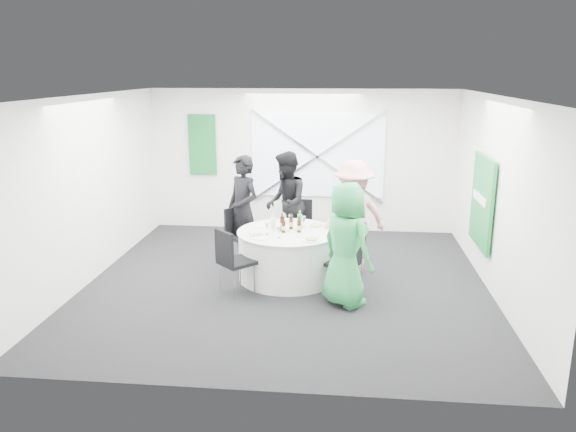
# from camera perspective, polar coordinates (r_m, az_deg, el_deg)

# --- Properties ---
(floor) EXTENTS (6.00, 6.00, 0.00)m
(floor) POSITION_cam_1_polar(r_m,az_deg,el_deg) (8.64, -0.14, -6.77)
(floor) COLOR black
(floor) RESTS_ON ground
(ceiling) EXTENTS (6.00, 6.00, 0.00)m
(ceiling) POSITION_cam_1_polar(r_m,az_deg,el_deg) (8.04, -0.15, 12.13)
(ceiling) COLOR white
(ceiling) RESTS_ON wall_back
(wall_back) EXTENTS (6.00, 0.00, 6.00)m
(wall_back) POSITION_cam_1_polar(r_m,az_deg,el_deg) (11.16, 1.46, 5.62)
(wall_back) COLOR white
(wall_back) RESTS_ON floor
(wall_front) EXTENTS (6.00, 0.00, 6.00)m
(wall_front) POSITION_cam_1_polar(r_m,az_deg,el_deg) (5.36, -3.47, -4.51)
(wall_front) COLOR white
(wall_front) RESTS_ON floor
(wall_left) EXTENTS (0.00, 6.00, 6.00)m
(wall_left) POSITION_cam_1_polar(r_m,az_deg,el_deg) (9.04, -19.44, 2.62)
(wall_left) COLOR white
(wall_left) RESTS_ON floor
(wall_right) EXTENTS (0.00, 6.00, 6.00)m
(wall_right) POSITION_cam_1_polar(r_m,az_deg,el_deg) (8.47, 20.50, 1.75)
(wall_right) COLOR white
(wall_right) RESTS_ON floor
(window_panel) EXTENTS (2.60, 0.03, 1.60)m
(window_panel) POSITION_cam_1_polar(r_m,az_deg,el_deg) (11.09, 3.00, 6.07)
(window_panel) COLOR white
(window_panel) RESTS_ON wall_back
(window_brace_a) EXTENTS (2.63, 0.05, 1.84)m
(window_brace_a) POSITION_cam_1_polar(r_m,az_deg,el_deg) (11.05, 2.99, 6.04)
(window_brace_a) COLOR silver
(window_brace_a) RESTS_ON window_panel
(window_brace_b) EXTENTS (2.63, 0.05, 1.84)m
(window_brace_b) POSITION_cam_1_polar(r_m,az_deg,el_deg) (11.05, 2.99, 6.04)
(window_brace_b) COLOR silver
(window_brace_b) RESTS_ON window_panel
(green_banner) EXTENTS (0.55, 0.04, 1.20)m
(green_banner) POSITION_cam_1_polar(r_m,az_deg,el_deg) (11.40, -8.70, 7.17)
(green_banner) COLOR #13632F
(green_banner) RESTS_ON wall_back
(green_sign) EXTENTS (0.05, 1.20, 1.40)m
(green_sign) POSITION_cam_1_polar(r_m,az_deg,el_deg) (9.06, 19.10, 1.38)
(green_sign) COLOR #177E32
(green_sign) RESTS_ON wall_right
(banquet_table) EXTENTS (1.56, 1.56, 0.76)m
(banquet_table) POSITION_cam_1_polar(r_m,az_deg,el_deg) (8.69, 0.00, -3.95)
(banquet_table) COLOR silver
(banquet_table) RESTS_ON floor
(chair_back) EXTENTS (0.46, 0.47, 0.96)m
(chair_back) POSITION_cam_1_polar(r_m,az_deg,el_deg) (9.79, 1.18, -0.69)
(chair_back) COLOR black
(chair_back) RESTS_ON floor
(chair_back_left) EXTENTS (0.59, 0.59, 0.93)m
(chair_back_left) POSITION_cam_1_polar(r_m,az_deg,el_deg) (9.41, -5.03, -1.50)
(chair_back_left) COLOR black
(chair_back_left) RESTS_ON floor
(chair_back_right) EXTENTS (0.50, 0.49, 0.86)m
(chair_back_right) POSITION_cam_1_polar(r_m,az_deg,el_deg) (8.94, 6.75, -2.71)
(chair_back_right) COLOR black
(chair_back_right) RESTS_ON floor
(chair_front_right) EXTENTS (0.55, 0.55, 0.88)m
(chair_front_right) POSITION_cam_1_polar(r_m,az_deg,el_deg) (8.12, 6.07, -4.38)
(chair_front_right) COLOR black
(chair_front_right) RESTS_ON floor
(chair_front_left) EXTENTS (0.63, 0.63, 0.97)m
(chair_front_left) POSITION_cam_1_polar(r_m,az_deg,el_deg) (8.04, -5.75, -4.16)
(chair_front_left) COLOR black
(chair_front_left) RESTS_ON floor
(person_man_back_left) EXTENTS (0.79, 0.76, 1.81)m
(person_man_back_left) POSITION_cam_1_polar(r_m,az_deg,el_deg) (9.30, -4.59, 0.62)
(person_man_back_left) COLOR black
(person_man_back_left) RESTS_ON floor
(person_man_back) EXTENTS (0.59, 0.93, 1.80)m
(person_man_back) POSITION_cam_1_polar(r_m,az_deg,el_deg) (9.75, -0.23, 1.30)
(person_man_back) COLOR black
(person_man_back) RESTS_ON floor
(person_woman_pink) EXTENTS (1.28, 0.98, 1.80)m
(person_woman_pink) POSITION_cam_1_polar(r_m,az_deg,el_deg) (8.94, 6.61, -0.04)
(person_woman_pink) COLOR pink
(person_woman_pink) RESTS_ON floor
(person_woman_green) EXTENTS (0.98, 0.98, 1.72)m
(person_woman_green) POSITION_cam_1_polar(r_m,az_deg,el_deg) (7.64, 5.92, -2.90)
(person_woman_green) COLOR green
(person_woman_green) RESTS_ON floor
(plate_back) EXTENTS (0.25, 0.25, 0.01)m
(plate_back) POSITION_cam_1_polar(r_m,az_deg,el_deg) (9.08, -0.11, -0.58)
(plate_back) COLOR white
(plate_back) RESTS_ON banquet_table
(plate_back_left) EXTENTS (0.29, 0.29, 0.01)m
(plate_back_left) POSITION_cam_1_polar(r_m,az_deg,el_deg) (8.87, -2.66, -0.98)
(plate_back_left) COLOR white
(plate_back_left) RESTS_ON banquet_table
(plate_back_right) EXTENTS (0.28, 0.28, 0.04)m
(plate_back_right) POSITION_cam_1_polar(r_m,az_deg,el_deg) (8.80, 2.89, -1.04)
(plate_back_right) COLOR white
(plate_back_right) RESTS_ON banquet_table
(plate_front_right) EXTENTS (0.26, 0.26, 0.04)m
(plate_front_right) POSITION_cam_1_polar(r_m,az_deg,el_deg) (8.11, 2.40, -2.42)
(plate_front_right) COLOR white
(plate_front_right) RESTS_ON banquet_table
(plate_front_left) EXTENTS (0.27, 0.27, 0.01)m
(plate_front_left) POSITION_cam_1_polar(r_m,az_deg,el_deg) (8.23, -2.85, -2.23)
(plate_front_left) COLOR white
(plate_front_left) RESTS_ON banquet_table
(napkin) EXTENTS (0.22, 0.20, 0.05)m
(napkin) POSITION_cam_1_polar(r_m,az_deg,el_deg) (8.32, -3.30, -1.81)
(napkin) COLOR silver
(napkin) RESTS_ON plate_front_left
(beer_bottle_a) EXTENTS (0.06, 0.06, 0.28)m
(beer_bottle_a) POSITION_cam_1_polar(r_m,az_deg,el_deg) (8.57, -0.61, -0.82)
(beer_bottle_a) COLOR #381E0A
(beer_bottle_a) RESTS_ON banquet_table
(beer_bottle_b) EXTENTS (0.06, 0.06, 0.25)m
(beer_bottle_b) POSITION_cam_1_polar(r_m,az_deg,el_deg) (8.67, 0.32, -0.72)
(beer_bottle_b) COLOR #381E0A
(beer_bottle_b) RESTS_ON banquet_table
(beer_bottle_c) EXTENTS (0.06, 0.06, 0.25)m
(beer_bottle_c) POSITION_cam_1_polar(r_m,az_deg,el_deg) (8.50, 1.13, -1.06)
(beer_bottle_c) COLOR #381E0A
(beer_bottle_c) RESTS_ON banquet_table
(beer_bottle_d) EXTENTS (0.06, 0.06, 0.24)m
(beer_bottle_d) POSITION_cam_1_polar(r_m,az_deg,el_deg) (8.48, -0.46, -1.10)
(beer_bottle_d) COLOR #381E0A
(beer_bottle_d) RESTS_ON banquet_table
(green_water_bottle) EXTENTS (0.08, 0.08, 0.30)m
(green_water_bottle) POSITION_cam_1_polar(r_m,az_deg,el_deg) (8.63, 1.21, -0.63)
(green_water_bottle) COLOR green
(green_water_bottle) RESTS_ON banquet_table
(clear_water_bottle) EXTENTS (0.08, 0.08, 0.27)m
(clear_water_bottle) POSITION_cam_1_polar(r_m,az_deg,el_deg) (8.57, -1.54, -0.84)
(clear_water_bottle) COLOR white
(clear_water_bottle) RESTS_ON banquet_table
(wine_glass_a) EXTENTS (0.07, 0.07, 0.17)m
(wine_glass_a) POSITION_cam_1_polar(r_m,az_deg,el_deg) (8.20, -0.92, -1.41)
(wine_glass_a) COLOR white
(wine_glass_a) RESTS_ON banquet_table
(wine_glass_b) EXTENTS (0.07, 0.07, 0.17)m
(wine_glass_b) POSITION_cam_1_polar(r_m,az_deg,el_deg) (8.78, 1.60, -0.33)
(wine_glass_b) COLOR white
(wine_glass_b) RESTS_ON banquet_table
(wine_glass_c) EXTENTS (0.07, 0.07, 0.17)m
(wine_glass_c) POSITION_cam_1_polar(r_m,az_deg,el_deg) (8.38, -2.14, -1.06)
(wine_glass_c) COLOR white
(wine_glass_c) RESTS_ON banquet_table
(wine_glass_d) EXTENTS (0.07, 0.07, 0.17)m
(wine_glass_d) POSITION_cam_1_polar(r_m,az_deg,el_deg) (8.88, 0.26, -0.16)
(wine_glass_d) COLOR white
(wine_glass_d) RESTS_ON banquet_table
(fork_a) EXTENTS (0.10, 0.13, 0.01)m
(fork_a) POSITION_cam_1_polar(r_m,az_deg,el_deg) (8.71, 3.70, -1.30)
(fork_a) COLOR silver
(fork_a) RESTS_ON banquet_table
(knife_a) EXTENTS (0.09, 0.14, 0.01)m
(knife_a) POSITION_cam_1_polar(r_m,az_deg,el_deg) (8.95, 2.77, -0.85)
(knife_a) COLOR silver
(knife_a) RESTS_ON banquet_table
(fork_b) EXTENTS (0.15, 0.02, 0.01)m
(fork_b) POSITION_cam_1_polar(r_m,az_deg,el_deg) (9.08, 1.53, -0.61)
(fork_b) COLOR silver
(fork_b) RESTS_ON banquet_table
(knife_b) EXTENTS (0.15, 0.03, 0.01)m
(knife_b) POSITION_cam_1_polar(r_m,az_deg,el_deg) (9.13, -0.40, -0.53)
(knife_b) COLOR silver
(knife_b) RESTS_ON banquet_table
(fork_c) EXTENTS (0.11, 0.12, 0.01)m
(fork_c) POSITION_cam_1_polar(r_m,az_deg,el_deg) (8.08, 1.76, -2.56)
(fork_c) COLOR silver
(fork_c) RESTS_ON banquet_table
(knife_c) EXTENTS (0.11, 0.12, 0.01)m
(knife_c) POSITION_cam_1_polar(r_m,az_deg,el_deg) (8.30, 3.36, -2.13)
(knife_c) COLOR silver
(knife_c) RESTS_ON banquet_table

